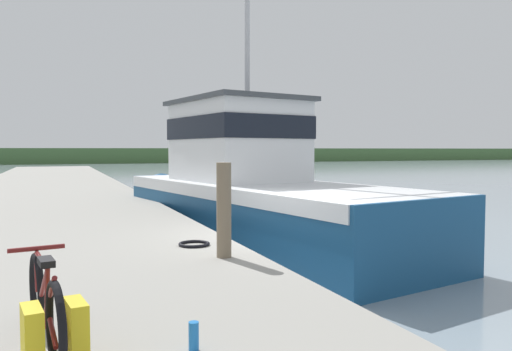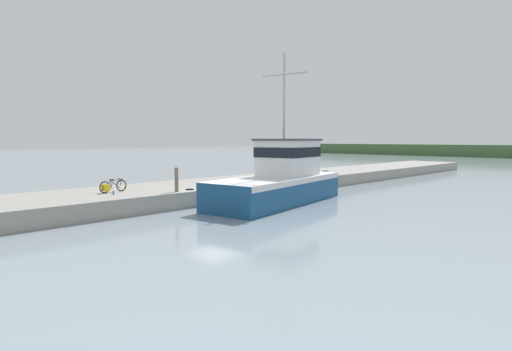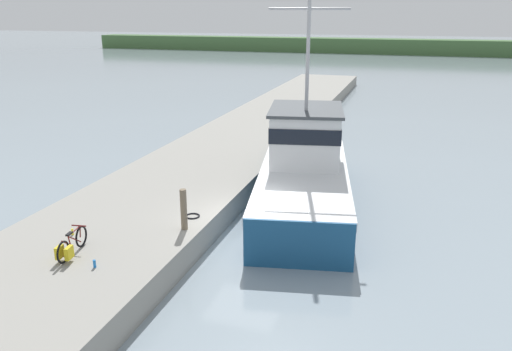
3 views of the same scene
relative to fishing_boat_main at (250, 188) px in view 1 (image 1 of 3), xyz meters
name	(u,v)px [view 1 (image 1 of 3)]	position (x,y,z in m)	size (l,w,h in m)	color
ground_plane	(281,284)	(-1.06, -4.27, -1.40)	(320.00, 320.00, 0.00)	#84939E
dock_pier	(38,281)	(-5.04, -4.27, -0.95)	(5.97, 80.00, 0.91)	gray
far_shoreline	(242,155)	(28.94, 79.21, -0.07)	(180.00, 5.00, 2.66)	#426638
fishing_boat_main	(250,188)	(0.00, 0.00, 0.00)	(5.19, 12.17, 8.79)	navy
bicycle_touring	(48,311)	(-4.82, -8.39, -0.17)	(0.58, 1.64, 0.70)	black
mooring_post	(224,210)	(-2.60, -5.70, 0.17)	(0.21, 0.21, 1.32)	#756651
hose_coil	(194,244)	(-2.77, -4.72, -0.47)	(0.49, 0.49, 0.05)	black
water_bottle_by_bike	(194,336)	(-3.82, -8.71, -0.39)	(0.08, 0.08, 0.22)	blue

